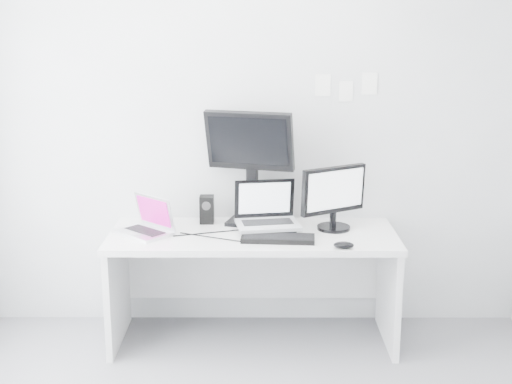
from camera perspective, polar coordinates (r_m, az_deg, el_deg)
back_wall at (r=4.57m, az=-0.24°, el=5.38°), size 3.60×0.00×3.60m
desk at (r=4.49m, az=-0.26°, el=-7.82°), size 1.80×0.70×0.73m
macbook at (r=4.36m, az=-9.26°, el=-1.89°), size 0.41×0.40×0.25m
speaker at (r=4.57m, az=-4.05°, el=-1.43°), size 0.11×0.11×0.18m
dell_laptop at (r=4.36m, az=0.99°, el=-1.20°), size 0.43×0.36×0.32m
rear_monitor at (r=4.46m, az=-0.45°, el=2.09°), size 0.60×0.36×0.77m
samsung_monitor at (r=4.42m, az=6.43°, el=-0.43°), size 0.50×0.41×0.42m
keyboard at (r=4.22m, az=1.81°, el=-3.82°), size 0.45×0.19×0.03m
mouse at (r=4.11m, az=7.19°, el=-4.33°), size 0.13×0.08×0.04m
wall_note_0 at (r=4.55m, az=5.49°, el=8.71°), size 0.10×0.00×0.14m
wall_note_1 at (r=4.57m, az=7.37°, el=8.18°), size 0.09×0.00×0.13m
wall_note_2 at (r=4.59m, az=9.27°, el=8.76°), size 0.10×0.00×0.14m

